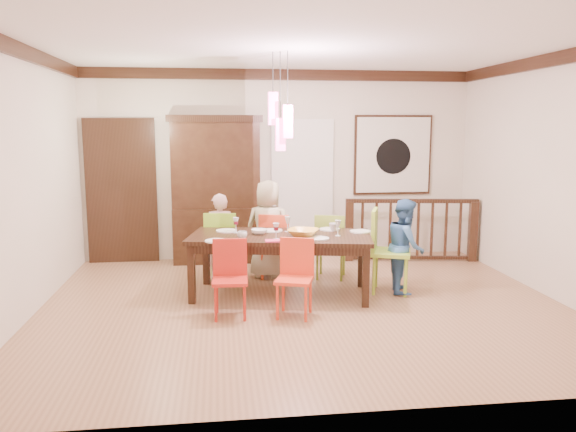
{
  "coord_description": "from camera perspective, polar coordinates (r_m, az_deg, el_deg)",
  "views": [
    {
      "loc": [
        -0.96,
        -6.19,
        2.04
      ],
      "look_at": [
        -0.12,
        0.51,
        0.97
      ],
      "focal_mm": 35.0,
      "sensor_mm": 36.0,
      "label": 1
    }
  ],
  "objects": [
    {
      "name": "balustrade",
      "position": [
        8.78,
        12.39,
        -1.28
      ],
      "size": [
        2.03,
        0.36,
        0.96
      ],
      "rotation": [
        0.0,
        0.0,
        -0.14
      ],
      "color": "black",
      "rests_on": "floor"
    },
    {
      "name": "wall_back",
      "position": [
        8.76,
        -0.84,
        5.18
      ],
      "size": [
        6.0,
        0.0,
        6.0
      ],
      "primitive_type": "plane",
      "rotation": [
        1.57,
        0.0,
        0.0
      ],
      "color": "beige",
      "rests_on": "floor"
    },
    {
      "name": "wall_right",
      "position": [
        7.37,
        25.45,
        3.58
      ],
      "size": [
        0.0,
        5.0,
        5.0
      ],
      "primitive_type": "plane",
      "rotation": [
        1.57,
        0.0,
        -1.57
      ],
      "color": "beige",
      "rests_on": "floor"
    },
    {
      "name": "panel_door",
      "position": [
        8.81,
        -16.52,
        2.22
      ],
      "size": [
        1.04,
        0.07,
        2.24
      ],
      "primitive_type": "cube",
      "color": "black",
      "rests_on": "wall_back"
    },
    {
      "name": "chair_far_right",
      "position": [
        7.63,
        4.4,
        -2.56
      ],
      "size": [
        0.51,
        0.51,
        0.89
      ],
      "rotation": [
        0.0,
        0.0,
        2.81
      ],
      "color": "olive",
      "rests_on": "floor"
    },
    {
      "name": "crown_molding",
      "position": [
        6.31,
        1.73,
        16.15
      ],
      "size": [
        6.0,
        5.0,
        0.16
      ],
      "primitive_type": null,
      "color": "black",
      "rests_on": "wall_back"
    },
    {
      "name": "person_far_mid",
      "position": [
        7.61,
        -2.02,
        -1.35
      ],
      "size": [
        0.75,
        0.61,
        1.34
      ],
      "primitive_type": "imported",
      "rotation": [
        0.0,
        0.0,
        2.83
      ],
      "color": "#BAB08C",
      "rests_on": "floor"
    },
    {
      "name": "cup_right",
      "position": [
        7.03,
        4.63,
        -1.14
      ],
      "size": [
        0.11,
        0.11,
        0.1
      ],
      "primitive_type": "imported",
      "rotation": [
        0.0,
        0.0,
        -0.01
      ],
      "color": "silver",
      "rests_on": "dining_table"
    },
    {
      "name": "painting",
      "position": [
        9.09,
        10.6,
        6.11
      ],
      "size": [
        1.25,
        0.06,
        1.25
      ],
      "color": "black",
      "rests_on": "wall_back"
    },
    {
      "name": "floor",
      "position": [
        6.58,
        1.61,
        -9.01
      ],
      "size": [
        6.0,
        6.0,
        0.0
      ],
      "primitive_type": "plane",
      "color": "#916646",
      "rests_on": "ground"
    },
    {
      "name": "plate_far_mid",
      "position": [
        7.02,
        -1.61,
        -1.48
      ],
      "size": [
        0.26,
        0.26,
        0.01
      ],
      "primitive_type": "cylinder",
      "color": "white",
      "rests_on": "dining_table"
    },
    {
      "name": "wall_left",
      "position": [
        6.54,
        -25.33,
        3.01
      ],
      "size": [
        0.0,
        5.0,
        5.0
      ],
      "primitive_type": "plane",
      "rotation": [
        1.57,
        0.0,
        1.57
      ],
      "color": "beige",
      "rests_on": "floor"
    },
    {
      "name": "wine_glass_c",
      "position": [
        6.49,
        -1.22,
        -1.55
      ],
      "size": [
        0.08,
        0.08,
        0.19
      ],
      "primitive_type": null,
      "color": "#590C19",
      "rests_on": "dining_table"
    },
    {
      "name": "person_far_left",
      "position": [
        7.55,
        -6.94,
        -2.12
      ],
      "size": [
        0.43,
        0.29,
        1.17
      ],
      "primitive_type": "imported",
      "rotation": [
        0.0,
        0.0,
        3.12
      ],
      "color": "#D9A6A5",
      "rests_on": "floor"
    },
    {
      "name": "pendant_cluster",
      "position": [
        6.66,
        -0.79,
        9.62
      ],
      "size": [
        0.27,
        0.21,
        1.14
      ],
      "color": "#E9468A",
      "rests_on": "ceiling"
    },
    {
      "name": "cup_left",
      "position": [
        6.55,
        -4.67,
        -1.95
      ],
      "size": [
        0.15,
        0.15,
        0.09
      ],
      "primitive_type": "imported",
      "rotation": [
        0.0,
        0.0,
        -0.43
      ],
      "color": "silver",
      "rests_on": "dining_table"
    },
    {
      "name": "ceiling",
      "position": [
        6.32,
        1.73,
        16.87
      ],
      "size": [
        6.0,
        6.0,
        0.0
      ],
      "primitive_type": "plane",
      "rotation": [
        3.14,
        0.0,
        0.0
      ],
      "color": "white",
      "rests_on": "wall_back"
    },
    {
      "name": "dining_table",
      "position": [
        6.8,
        -0.76,
        -2.58
      ],
      "size": [
        2.32,
        1.37,
        0.75
      ],
      "rotation": [
        0.0,
        0.0,
        -0.19
      ],
      "color": "black",
      "rests_on": "floor"
    },
    {
      "name": "napkin",
      "position": [
        6.39,
        -1.51,
        -2.53
      ],
      "size": [
        0.18,
        0.14,
        0.01
      ],
      "primitive_type": "cube",
      "color": "#D83359",
      "rests_on": "dining_table"
    },
    {
      "name": "chair_far_left",
      "position": [
        7.58,
        -6.7,
        -2.49
      ],
      "size": [
        0.48,
        0.48,
        0.93
      ],
      "rotation": [
        0.0,
        0.0,
        3.0
      ],
      "color": "#88C52A",
      "rests_on": "floor"
    },
    {
      "name": "plate_far_right",
      "position": [
        7.12,
        4.23,
        -1.35
      ],
      "size": [
        0.26,
        0.26,
        0.01
      ],
      "primitive_type": "cylinder",
      "color": "white",
      "rests_on": "dining_table"
    },
    {
      "name": "white_doorway",
      "position": [
        8.8,
        1.45,
        2.58
      ],
      "size": [
        0.97,
        0.05,
        2.22
      ],
      "primitive_type": "cube",
      "color": "silver",
      "rests_on": "wall_back"
    },
    {
      "name": "chair_near_left",
      "position": [
        6.08,
        -5.92,
        -5.91
      ],
      "size": [
        0.39,
        0.39,
        0.83
      ],
      "rotation": [
        0.0,
        0.0,
        -0.04
      ],
      "color": "red",
      "rests_on": "floor"
    },
    {
      "name": "china_hutch",
      "position": [
        8.53,
        -7.31,
        2.71
      ],
      "size": [
        1.4,
        0.46,
        2.21
      ],
      "color": "black",
      "rests_on": "floor"
    },
    {
      "name": "wine_glass_b",
      "position": [
        6.96,
        -0.04,
        -0.83
      ],
      "size": [
        0.08,
        0.08,
        0.19
      ],
      "primitive_type": null,
      "color": "silver",
      "rests_on": "dining_table"
    },
    {
      "name": "wine_glass_d",
      "position": [
        6.72,
        5.09,
        -1.23
      ],
      "size": [
        0.08,
        0.08,
        0.19
      ],
      "primitive_type": null,
      "color": "silver",
      "rests_on": "dining_table"
    },
    {
      "name": "chair_far_mid",
      "position": [
        7.62,
        -1.16,
        -2.51
      ],
      "size": [
        0.51,
        0.51,
        0.9
      ],
      "rotation": [
        0.0,
        0.0,
        2.83
      ],
      "color": "#EC4724",
      "rests_on": "floor"
    },
    {
      "name": "plate_end_right",
      "position": [
        7.02,
        7.35,
        -1.56
      ],
      "size": [
        0.26,
        0.26,
        0.01
      ],
      "primitive_type": "cylinder",
      "color": "white",
      "rests_on": "dining_table"
    },
    {
      "name": "plate_far_left",
      "position": [
        7.05,
        -6.27,
        -1.49
      ],
      "size": [
        0.26,
        0.26,
        0.01
      ],
      "primitive_type": "cylinder",
      "color": "white",
      "rests_on": "dining_table"
    },
    {
      "name": "small_bowl",
      "position": [
        6.82,
        -2.93,
        -1.6
      ],
      "size": [
        0.26,
        0.26,
        0.06
      ],
      "primitive_type": "imported",
      "rotation": [
        0.0,
        0.0,
        0.43
      ],
      "color": "white",
      "rests_on": "dining_table"
    },
    {
      "name": "plate_near_left",
      "position": [
        6.44,
        -7.3,
        -2.51
      ],
      "size": [
        0.26,
        0.26,
        0.01
      ],
      "primitive_type": "cylinder",
      "color": "white",
      "rests_on": "dining_table"
    },
    {
      "name": "serving_bowl",
      "position": [
        6.67,
        1.54,
        -1.71
      ],
      "size": [
        0.48,
        0.48,
        0.09
      ],
      "primitive_type": "imported",
      "rotation": [
        0.0,
        0.0,
        -0.41
      ],
      "color": "gold",
      "rests_on": "dining_table"
    },
    {
      "name": "person_end_right",
      "position": [
        7.11,
        11.84,
        -2.97
      ],
      "size": [
        0.56,
        0.65,
        1.17
      ],
      "primitive_type": "imported",
      "rotation": [
        0.0,
        0.0,
        1.35
      ],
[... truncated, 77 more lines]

